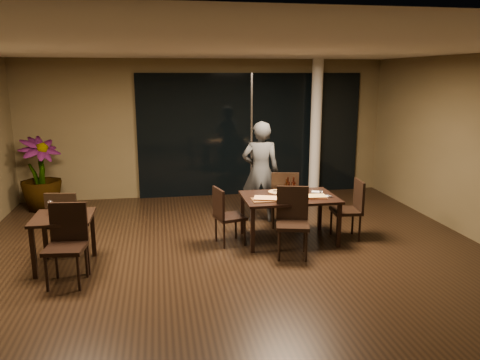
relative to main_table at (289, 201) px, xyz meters
name	(u,v)px	position (x,y,z in m)	size (l,w,h in m)	color
ground	(237,263)	(-1.00, -0.80, -0.68)	(8.00, 8.00, 0.00)	black
wall_back	(206,128)	(-1.00, 3.25, 0.82)	(8.00, 0.10, 3.00)	brown
wall_front	(359,294)	(-1.00, -4.85, 0.82)	(8.00, 0.10, 3.00)	brown
ceiling	(236,47)	(-1.00, -0.80, 2.34)	(8.00, 8.00, 0.04)	silver
window_panel	(251,135)	(0.00, 3.16, 0.67)	(5.00, 0.06, 2.70)	black
column	(316,128)	(1.40, 2.85, 0.82)	(0.24, 0.24, 3.00)	silver
main_table	(289,201)	(0.00, 0.00, 0.00)	(1.50, 1.00, 0.75)	black
side_table	(63,225)	(-3.40, -0.50, -0.05)	(0.80, 0.80, 0.75)	black
chair_main_far	(284,196)	(0.10, 0.67, -0.11)	(0.56, 0.56, 1.02)	black
chair_main_near	(292,218)	(-0.12, -0.60, -0.10)	(0.58, 0.58, 1.03)	black
chair_main_left	(225,213)	(-1.05, 0.00, -0.15)	(0.53, 0.53, 0.93)	black
chair_main_right	(351,206)	(1.05, -0.06, -0.13)	(0.50, 0.50, 0.98)	black
chair_side_far	(65,219)	(-3.47, -0.01, -0.12)	(0.52, 0.52, 0.99)	black
chair_side_near	(67,239)	(-3.27, -1.01, -0.09)	(0.53, 0.53, 1.04)	black
diner	(260,172)	(-0.23, 1.11, 0.25)	(0.63, 0.42, 1.86)	#2F3234
potted_plant	(40,174)	(-4.39, 2.60, 0.06)	(0.80, 0.80, 1.46)	#174718
pizza_board_left	(271,200)	(-0.35, -0.18, 0.08)	(0.61, 0.30, 0.01)	#4E3019
pizza_board_right	(311,197)	(0.31, -0.17, 0.08)	(0.50, 0.25, 0.01)	#4B2818
oblong_pizza_left	(271,199)	(-0.35, -0.18, 0.10)	(0.51, 0.24, 0.02)	maroon
oblong_pizza_right	(311,196)	(0.31, -0.17, 0.10)	(0.46, 0.21, 0.02)	maroon
round_pizza	(277,192)	(-0.13, 0.26, 0.08)	(0.29, 0.29, 0.01)	#B22613
bottle_a	(286,187)	(-0.04, 0.05, 0.21)	(0.06, 0.06, 0.27)	black
bottle_b	(293,186)	(0.08, 0.04, 0.22)	(0.07, 0.07, 0.30)	black
bottle_c	(288,186)	(-0.01, 0.08, 0.22)	(0.06, 0.06, 0.30)	black
tumbler_left	(275,193)	(-0.22, 0.07, 0.12)	(0.07, 0.07, 0.08)	white
tumbler_right	(301,191)	(0.24, 0.13, 0.12)	(0.08, 0.08, 0.09)	white
napkin_near	(325,196)	(0.55, -0.14, 0.08)	(0.18, 0.10, 0.01)	white
napkin_far	(317,192)	(0.53, 0.16, 0.08)	(0.18, 0.10, 0.01)	silver
wine_glass_a	(51,208)	(-3.57, -0.41, 0.17)	(0.09, 0.09, 0.20)	white
wine_glass_b	(74,209)	(-3.24, -0.52, 0.17)	(0.08, 0.08, 0.18)	white
side_napkin	(68,219)	(-3.30, -0.68, 0.08)	(0.18, 0.11, 0.01)	white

